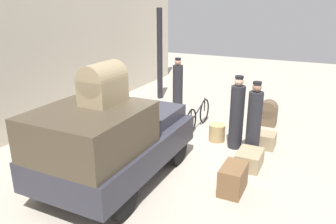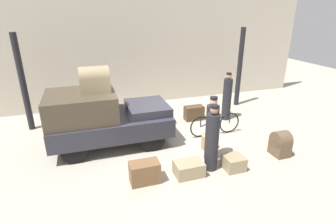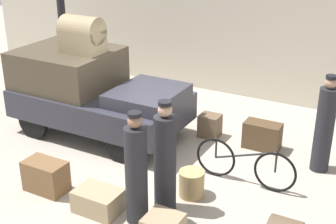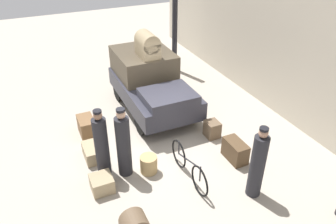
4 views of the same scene
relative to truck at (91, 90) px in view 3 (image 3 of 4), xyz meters
The scene contains 14 objects.
ground_plane 2.07m from the truck, 14.97° to the right, with size 30.00×30.00×0.00m, color #A89E8E.
station_building_facade 4.23m from the truck, 63.64° to the left, with size 16.00×0.15×4.50m.
canopy_pillar_left 3.18m from the truck, 140.17° to the left, with size 0.21×0.21×3.31m.
truck is the anchor object (origin of this frame).
bicycle 3.65m from the truck, ahead, with size 1.80×0.04×0.78m.
wicker_basket 3.28m from the truck, 22.76° to the right, with size 0.42×0.42×0.45m.
conductor_in_dark_uniform 3.28m from the truck, 32.82° to the right, with size 0.35×0.35×1.84m.
porter_carrying_trunk 3.39m from the truck, 41.60° to the right, with size 0.33×0.33×1.79m.
porter_lifting_near_truck 4.68m from the truck, ahead, with size 0.33×0.33×1.81m.
suitcase_tan_flat 2.59m from the truck, 22.66° to the left, with size 0.42×0.37×0.48m.
suitcase_black_upright 3.63m from the truck, 15.80° to the left, with size 0.72×0.38×0.54m.
suitcase_small_leather 2.48m from the truck, 72.05° to the right, with size 0.72×0.43×0.54m.
trunk_wicker_pale 3.09m from the truck, 51.39° to the right, with size 0.72×0.52×0.37m.
trunk_on_truck_roof 1.17m from the truck, behind, with size 0.83×0.56×0.75m.
Camera 3 is at (4.02, -6.77, 4.34)m, focal length 50.00 mm.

